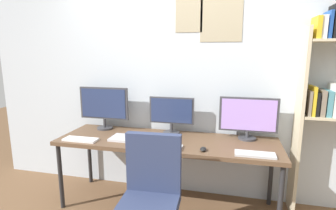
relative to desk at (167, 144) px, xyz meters
name	(u,v)px	position (x,y,z in m)	size (l,w,h in m)	color
wall_back	(176,80)	(0.00, 0.42, 0.61)	(4.63, 0.11, 2.60)	silver
desk	(167,144)	(0.00, 0.00, 0.00)	(2.23, 0.68, 0.74)	brown
monitor_left	(104,105)	(-0.79, 0.21, 0.33)	(0.58, 0.18, 0.48)	#38383D
monitor_center	(172,113)	(0.00, 0.21, 0.28)	(0.49, 0.18, 0.40)	#38383D
monitor_right	(248,117)	(0.79, 0.21, 0.28)	(0.58, 0.18, 0.43)	#38383D
keyboard_left	(81,139)	(-0.84, -0.23, 0.06)	(0.35, 0.13, 0.02)	silver
keyboard_center	(161,146)	(0.00, -0.23, 0.06)	(0.40, 0.13, 0.02)	silver
keyboard_right	(255,154)	(0.84, -0.23, 0.06)	(0.34, 0.13, 0.02)	silver
computer_mouse	(203,149)	(0.39, -0.23, 0.07)	(0.06, 0.10, 0.03)	black
laptop_closed	(127,138)	(-0.40, -0.09, 0.06)	(0.32, 0.22, 0.02)	silver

